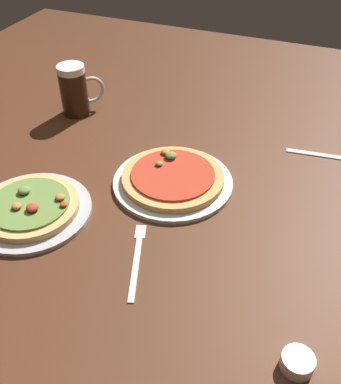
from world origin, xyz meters
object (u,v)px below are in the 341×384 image
at_px(ramekin_sauce, 297,362).
at_px(knife_right, 327,155).
at_px(fork_left, 137,258).
at_px(pizza_plate_near, 31,208).
at_px(beer_mug_dark, 75,90).
at_px(pizza_plate_far, 173,179).

height_order(ramekin_sauce, knife_right, ramekin_sauce).
height_order(fork_left, knife_right, same).
xyz_separation_m(pizza_plate_near, beer_mug_dark, (-0.15, 0.48, 0.07)).
xyz_separation_m(pizza_plate_near, pizza_plate_far, (0.29, 0.24, 0.00)).
height_order(pizza_plate_near, beer_mug_dark, beer_mug_dark).
bearing_deg(fork_left, pizza_plate_near, 172.34).
height_order(pizza_plate_near, pizza_plate_far, same).
bearing_deg(pizza_plate_near, ramekin_sauce, -13.86).
bearing_deg(pizza_plate_far, fork_left, -85.04).
distance_m(fork_left, knife_right, 0.67).
bearing_deg(beer_mug_dark, fork_left, -48.52).
distance_m(pizza_plate_far, beer_mug_dark, 0.51).
bearing_deg(ramekin_sauce, fork_left, 161.25).
distance_m(pizza_plate_near, pizza_plate_far, 0.37).
height_order(pizza_plate_far, fork_left, pizza_plate_far).
bearing_deg(ramekin_sauce, pizza_plate_far, 134.25).
bearing_deg(beer_mug_dark, knife_right, 3.21).
bearing_deg(pizza_plate_far, knife_right, 37.61).
distance_m(pizza_plate_near, beer_mug_dark, 0.51).
xyz_separation_m(beer_mug_dark, fork_left, (0.47, -0.53, -0.08)).
relative_size(ramekin_sauce, fork_left, 0.27).
relative_size(pizza_plate_near, pizza_plate_far, 0.93).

